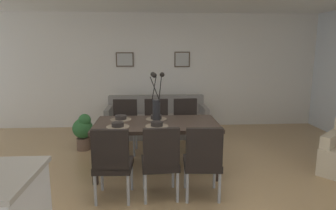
# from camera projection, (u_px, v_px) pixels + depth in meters

# --- Properties ---
(ground_plane) EXTENTS (9.00, 9.00, 0.00)m
(ground_plane) POSITION_uv_depth(u_px,v_px,m) (173.00, 189.00, 3.81)
(ground_plane) COLOR tan
(back_wall_panel) EXTENTS (9.00, 0.10, 2.60)m
(back_wall_panel) POSITION_uv_depth(u_px,v_px,m) (162.00, 71.00, 6.75)
(back_wall_panel) COLOR silver
(back_wall_panel) RESTS_ON ground
(dining_table) EXTENTS (1.80, 0.95, 0.74)m
(dining_table) POSITION_uv_depth(u_px,v_px,m) (157.00, 127.00, 4.27)
(dining_table) COLOR #33261E
(dining_table) RESTS_ON ground
(dining_chair_near_left) EXTENTS (0.46, 0.46, 0.92)m
(dining_chair_near_left) POSITION_uv_depth(u_px,v_px,m) (112.00, 161.00, 3.41)
(dining_chair_near_left) COLOR black
(dining_chair_near_left) RESTS_ON ground
(dining_chair_near_right) EXTENTS (0.47, 0.47, 0.92)m
(dining_chair_near_right) POSITION_uv_depth(u_px,v_px,m) (125.00, 123.00, 5.12)
(dining_chair_near_right) COLOR black
(dining_chair_near_right) RESTS_ON ground
(dining_chair_far_left) EXTENTS (0.46, 0.46, 0.92)m
(dining_chair_far_left) POSITION_uv_depth(u_px,v_px,m) (161.00, 159.00, 3.46)
(dining_chair_far_left) COLOR black
(dining_chair_far_left) RESTS_ON ground
(dining_chair_far_right) EXTENTS (0.45, 0.45, 0.92)m
(dining_chair_far_right) POSITION_uv_depth(u_px,v_px,m) (156.00, 123.00, 5.18)
(dining_chair_far_right) COLOR black
(dining_chair_far_right) RESTS_ON ground
(dining_chair_mid_left) EXTENTS (0.47, 0.47, 0.92)m
(dining_chair_mid_left) POSITION_uv_depth(u_px,v_px,m) (203.00, 159.00, 3.47)
(dining_chair_mid_left) COLOR black
(dining_chair_mid_left) RESTS_ON ground
(dining_chair_mid_right) EXTENTS (0.46, 0.46, 0.92)m
(dining_chair_mid_right) POSITION_uv_depth(u_px,v_px,m) (186.00, 122.00, 5.22)
(dining_chair_mid_right) COLOR black
(dining_chair_mid_right) RESTS_ON ground
(centerpiece_vase) EXTENTS (0.21, 0.23, 0.73)m
(centerpiece_vase) POSITION_uv_depth(u_px,v_px,m) (156.00, 104.00, 4.21)
(centerpiece_vase) COLOR #232326
(centerpiece_vase) RESTS_ON dining_table
(placemat_near_left) EXTENTS (0.32, 0.32, 0.01)m
(placemat_near_left) POSITION_uv_depth(u_px,v_px,m) (118.00, 127.00, 4.02)
(placemat_near_left) COLOR #7F705B
(placemat_near_left) RESTS_ON dining_table
(bowl_near_left) EXTENTS (0.17, 0.17, 0.07)m
(bowl_near_left) POSITION_uv_depth(u_px,v_px,m) (118.00, 124.00, 4.01)
(bowl_near_left) COLOR #2D2826
(bowl_near_left) RESTS_ON dining_table
(placemat_near_right) EXTENTS (0.32, 0.32, 0.01)m
(placemat_near_right) POSITION_uv_depth(u_px,v_px,m) (121.00, 119.00, 4.44)
(placemat_near_right) COLOR #7F705B
(placemat_near_right) RESTS_ON dining_table
(bowl_near_right) EXTENTS (0.17, 0.17, 0.07)m
(bowl_near_right) POSITION_uv_depth(u_px,v_px,m) (121.00, 117.00, 4.43)
(bowl_near_right) COLOR #2D2826
(bowl_near_right) RESTS_ON dining_table
(placemat_far_left) EXTENTS (0.32, 0.32, 0.01)m
(placemat_far_left) POSITION_uv_depth(u_px,v_px,m) (157.00, 126.00, 4.05)
(placemat_far_left) COLOR #7F705B
(placemat_far_left) RESTS_ON dining_table
(bowl_far_left) EXTENTS (0.17, 0.17, 0.07)m
(bowl_far_left) POSITION_uv_depth(u_px,v_px,m) (157.00, 123.00, 4.04)
(bowl_far_left) COLOR #2D2826
(bowl_far_left) RESTS_ON dining_table
(placemat_far_right) EXTENTS (0.32, 0.32, 0.01)m
(placemat_far_right) POSITION_uv_depth(u_px,v_px,m) (156.00, 119.00, 4.47)
(placemat_far_right) COLOR #7F705B
(placemat_far_right) RESTS_ON dining_table
(bowl_far_right) EXTENTS (0.17, 0.17, 0.07)m
(bowl_far_right) POSITION_uv_depth(u_px,v_px,m) (156.00, 117.00, 4.46)
(bowl_far_right) COLOR #2D2826
(bowl_far_right) RESTS_ON dining_table
(sofa) EXTENTS (2.09, 0.84, 0.80)m
(sofa) POSITION_uv_depth(u_px,v_px,m) (157.00, 122.00, 6.21)
(sofa) COLOR gray
(sofa) RESTS_ON ground
(framed_picture_left) EXTENTS (0.40, 0.03, 0.32)m
(framed_picture_left) POSITION_uv_depth(u_px,v_px,m) (125.00, 60.00, 6.58)
(framed_picture_left) COLOR #473828
(framed_picture_center) EXTENTS (0.36, 0.03, 0.35)m
(framed_picture_center) POSITION_uv_depth(u_px,v_px,m) (182.00, 59.00, 6.66)
(framed_picture_center) COLOR #473828
(potted_plant) EXTENTS (0.36, 0.36, 0.67)m
(potted_plant) POSITION_uv_depth(u_px,v_px,m) (83.00, 130.00, 5.22)
(potted_plant) COLOR brown
(potted_plant) RESTS_ON ground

